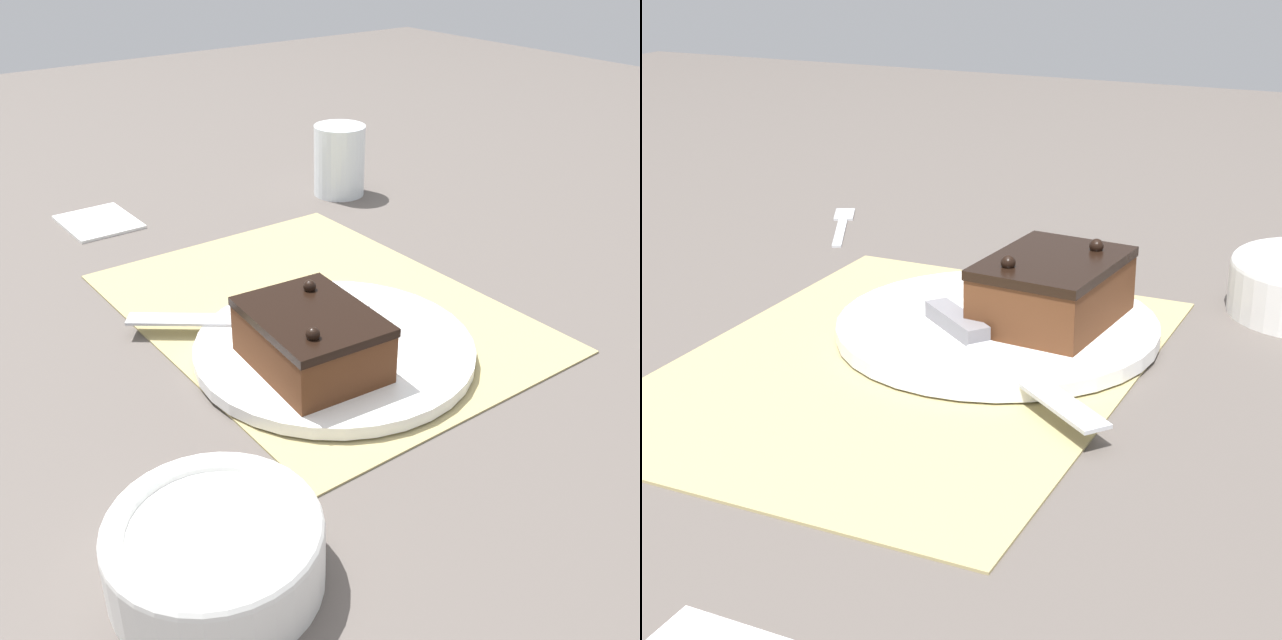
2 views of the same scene
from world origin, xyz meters
The scene contains 6 objects.
ground_plane centered at (0.00, 0.00, 0.00)m, with size 3.00×3.00×0.00m, color #544C47.
placemat_woven centered at (0.00, 0.00, 0.00)m, with size 0.46×0.34×0.00m, color tan.
cake_plate centered at (0.08, -0.04, 0.01)m, with size 0.27×0.27×0.01m.
chocolate_cake centered at (0.10, -0.08, 0.04)m, with size 0.14×0.11×0.06m.
serving_knife centered at (0.03, -0.05, 0.02)m, with size 0.17×0.20×0.01m.
dessert_fork centered at (0.33, 0.26, 0.00)m, with size 0.14×0.08×0.01m.
Camera 2 is at (-0.67, -0.36, 0.33)m, focal length 60.00 mm.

